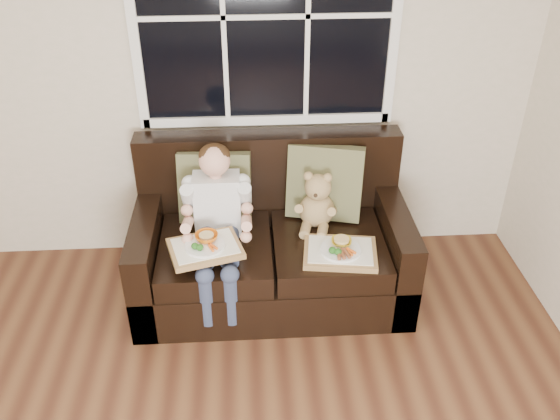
{
  "coord_description": "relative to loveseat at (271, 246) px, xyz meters",
  "views": [
    {
      "loc": [
        0.38,
        -1.08,
        2.56
      ],
      "look_at": [
        0.57,
        1.85,
        0.69
      ],
      "focal_mm": 38.0,
      "sensor_mm": 36.0,
      "label": 1
    }
  ],
  "objects": [
    {
      "name": "tray_left",
      "position": [
        -0.39,
        -0.34,
        0.27
      ],
      "size": [
        0.47,
        0.4,
        0.09
      ],
      "rotation": [
        0.0,
        0.0,
        0.28
      ],
      "color": "#A38449",
      "rests_on": "child"
    },
    {
      "name": "window_back",
      "position": [
        0.0,
        0.46,
        1.34
      ],
      "size": [
        1.62,
        0.04,
        1.37
      ],
      "color": "black",
      "rests_on": "room_walls"
    },
    {
      "name": "teddy_bear",
      "position": [
        0.29,
        0.03,
        0.3
      ],
      "size": [
        0.26,
        0.31,
        0.39
      ],
      "rotation": [
        0.0,
        0.0,
        -0.24
      ],
      "color": "tan",
      "rests_on": "loveseat"
    },
    {
      "name": "pillow_right",
      "position": [
        0.35,
        0.15,
        0.38
      ],
      "size": [
        0.51,
        0.32,
        0.49
      ],
      "rotation": [
        -0.21,
        0.0,
        -0.25
      ],
      "color": "#6C6842",
      "rests_on": "loveseat"
    },
    {
      "name": "pillow_left",
      "position": [
        -0.35,
        0.15,
        0.37
      ],
      "size": [
        0.47,
        0.24,
        0.47
      ],
      "rotation": [
        -0.21,
        0.0,
        -0.09
      ],
      "color": "#6C6842",
      "rests_on": "loveseat"
    },
    {
      "name": "child",
      "position": [
        -0.33,
        -0.12,
        0.35
      ],
      "size": [
        0.41,
        0.6,
        0.93
      ],
      "color": "silver",
      "rests_on": "loveseat"
    },
    {
      "name": "loveseat",
      "position": [
        0.0,
        0.0,
        0.0
      ],
      "size": [
        1.7,
        0.92,
        0.96
      ],
      "color": "black",
      "rests_on": "ground"
    },
    {
      "name": "tray_right",
      "position": [
        0.39,
        -0.31,
        0.17
      ],
      "size": [
        0.47,
        0.38,
        0.1
      ],
      "rotation": [
        0.0,
        0.0,
        -0.14
      ],
      "color": "#A38449",
      "rests_on": "loveseat"
    },
    {
      "name": "room_walls",
      "position": [
        -0.52,
        -2.02,
        1.28
      ],
      "size": [
        4.52,
        5.02,
        2.71
      ],
      "color": "beige",
      "rests_on": "ground"
    }
  ]
}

